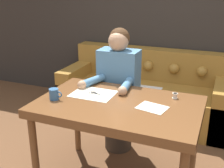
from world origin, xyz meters
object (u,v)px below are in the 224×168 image
(couch, at_px, (144,94))
(scissors, at_px, (96,94))
(mug, at_px, (54,94))
(dining_table, at_px, (118,112))
(thread_spool, at_px, (175,96))
(person, at_px, (118,92))

(couch, bearing_deg, scissors, -93.01)
(scissors, bearing_deg, mug, -137.71)
(dining_table, height_order, scissors, scissors)
(couch, bearing_deg, thread_spool, -63.60)
(couch, height_order, mug, mug)
(person, relative_size, mug, 11.19)
(person, relative_size, scissors, 6.24)
(dining_table, xyz_separation_m, mug, (-0.50, -0.14, 0.13))
(dining_table, distance_m, person, 0.58)
(dining_table, height_order, couch, couch)
(dining_table, relative_size, person, 1.01)
(person, bearing_deg, dining_table, -69.13)
(person, bearing_deg, thread_spool, -25.21)
(person, xyz_separation_m, thread_spool, (0.60, -0.28, 0.16))
(mug, bearing_deg, thread_spool, 23.61)
(mug, xyz_separation_m, thread_spool, (0.89, 0.39, -0.02))
(person, distance_m, thread_spool, 0.68)
(mug, bearing_deg, person, 66.50)
(dining_table, xyz_separation_m, couch, (-0.17, 1.40, -0.38))
(couch, bearing_deg, person, -92.17)
(dining_table, relative_size, thread_spool, 28.41)
(dining_table, bearing_deg, thread_spool, 32.72)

